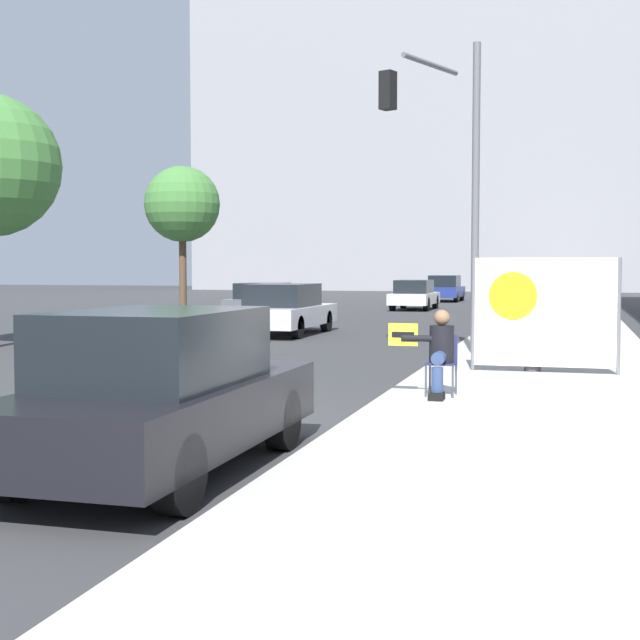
{
  "coord_description": "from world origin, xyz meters",
  "views": [
    {
      "loc": [
        4.65,
        -9.76,
        1.91
      ],
      "look_at": [
        0.53,
        4.82,
        1.03
      ],
      "focal_mm": 50.0,
      "sensor_mm": 36.0,
      "label": 1
    }
  ],
  "objects_px": {
    "traffic_light_pole": "(444,152)",
    "car_on_road_midblock": "(264,300)",
    "parked_car_curbside": "(161,393)",
    "street_tree_midblock": "(182,205)",
    "car_on_road_distant": "(414,295)",
    "car_on_road_far_lane": "(445,289)",
    "jogger_on_sidewalk": "(533,324)",
    "car_on_road_nearest": "(284,309)",
    "protest_banner": "(543,312)",
    "seated_protester": "(439,350)"
  },
  "relations": [
    {
      "from": "car_on_road_nearest",
      "to": "car_on_road_midblock",
      "type": "xyz_separation_m",
      "value": [
        -3.49,
        8.14,
        -0.05
      ]
    },
    {
      "from": "parked_car_curbside",
      "to": "car_on_road_nearest",
      "type": "xyz_separation_m",
      "value": [
        -4.29,
        16.87,
        -0.02
      ]
    },
    {
      "from": "car_on_road_distant",
      "to": "jogger_on_sidewalk",
      "type": "bearing_deg",
      "value": -75.77
    },
    {
      "from": "car_on_road_midblock",
      "to": "street_tree_midblock",
      "type": "relative_size",
      "value": 0.75
    },
    {
      "from": "seated_protester",
      "to": "street_tree_midblock",
      "type": "height_order",
      "value": "street_tree_midblock"
    },
    {
      "from": "car_on_road_distant",
      "to": "street_tree_midblock",
      "type": "height_order",
      "value": "street_tree_midblock"
    },
    {
      "from": "car_on_road_midblock",
      "to": "car_on_road_far_lane",
      "type": "height_order",
      "value": "car_on_road_far_lane"
    },
    {
      "from": "car_on_road_far_lane",
      "to": "seated_protester",
      "type": "bearing_deg",
      "value": -82.34
    },
    {
      "from": "car_on_road_distant",
      "to": "car_on_road_nearest",
      "type": "bearing_deg",
      "value": -93.48
    },
    {
      "from": "protest_banner",
      "to": "car_on_road_midblock",
      "type": "distance_m",
      "value": 20.25
    },
    {
      "from": "traffic_light_pole",
      "to": "car_on_road_far_lane",
      "type": "relative_size",
      "value": 1.46
    },
    {
      "from": "seated_protester",
      "to": "car_on_road_midblock",
      "type": "distance_m",
      "value": 22.46
    },
    {
      "from": "traffic_light_pole",
      "to": "street_tree_midblock",
      "type": "height_order",
      "value": "traffic_light_pole"
    },
    {
      "from": "jogger_on_sidewalk",
      "to": "car_on_road_far_lane",
      "type": "bearing_deg",
      "value": -112.17
    },
    {
      "from": "parked_car_curbside",
      "to": "jogger_on_sidewalk",
      "type": "bearing_deg",
      "value": 69.74
    },
    {
      "from": "parked_car_curbside",
      "to": "street_tree_midblock",
      "type": "xyz_separation_m",
      "value": [
        -10.65,
        23.86,
        3.57
      ]
    },
    {
      "from": "seated_protester",
      "to": "jogger_on_sidewalk",
      "type": "height_order",
      "value": "jogger_on_sidewalk"
    },
    {
      "from": "seated_protester",
      "to": "car_on_road_far_lane",
      "type": "distance_m",
      "value": 39.45
    },
    {
      "from": "traffic_light_pole",
      "to": "parked_car_curbside",
      "type": "height_order",
      "value": "traffic_light_pole"
    },
    {
      "from": "protest_banner",
      "to": "parked_car_curbside",
      "type": "height_order",
      "value": "protest_banner"
    },
    {
      "from": "jogger_on_sidewalk",
      "to": "parked_car_curbside",
      "type": "distance_m",
      "value": 8.75
    },
    {
      "from": "car_on_road_far_lane",
      "to": "street_tree_midblock",
      "type": "relative_size",
      "value": 0.76
    },
    {
      "from": "car_on_road_nearest",
      "to": "car_on_road_distant",
      "type": "distance_m",
      "value": 16.33
    },
    {
      "from": "traffic_light_pole",
      "to": "car_on_road_midblock",
      "type": "bearing_deg",
      "value": 123.19
    },
    {
      "from": "parked_car_curbside",
      "to": "car_on_road_midblock",
      "type": "bearing_deg",
      "value": 107.29
    },
    {
      "from": "car_on_road_distant",
      "to": "car_on_road_far_lane",
      "type": "relative_size",
      "value": 0.98
    },
    {
      "from": "jogger_on_sidewalk",
      "to": "parked_car_curbside",
      "type": "bearing_deg",
      "value": 37.42
    },
    {
      "from": "parked_car_curbside",
      "to": "car_on_road_distant",
      "type": "relative_size",
      "value": 0.96
    },
    {
      "from": "car_on_road_distant",
      "to": "car_on_road_far_lane",
      "type": "bearing_deg",
      "value": 90.26
    },
    {
      "from": "jogger_on_sidewalk",
      "to": "parked_car_curbside",
      "type": "height_order",
      "value": "jogger_on_sidewalk"
    },
    {
      "from": "protest_banner",
      "to": "car_on_road_midblock",
      "type": "xyz_separation_m",
      "value": [
        -10.99,
        16.99,
        -0.49
      ]
    },
    {
      "from": "traffic_light_pole",
      "to": "car_on_road_far_lane",
      "type": "xyz_separation_m",
      "value": [
        -4.35,
        32.28,
        -3.63
      ]
    },
    {
      "from": "street_tree_midblock",
      "to": "car_on_road_midblock",
      "type": "bearing_deg",
      "value": 22.12
    },
    {
      "from": "seated_protester",
      "to": "car_on_road_midblock",
      "type": "bearing_deg",
      "value": 138.62
    },
    {
      "from": "protest_banner",
      "to": "car_on_road_midblock",
      "type": "relative_size",
      "value": 0.57
    },
    {
      "from": "traffic_light_pole",
      "to": "car_on_road_distant",
      "type": "bearing_deg",
      "value": 101.27
    },
    {
      "from": "seated_protester",
      "to": "car_on_road_far_lane",
      "type": "bearing_deg",
      "value": 120.7
    },
    {
      "from": "traffic_light_pole",
      "to": "parked_car_curbside",
      "type": "relative_size",
      "value": 1.54
    },
    {
      "from": "jogger_on_sidewalk",
      "to": "car_on_road_nearest",
      "type": "bearing_deg",
      "value": -82.12
    },
    {
      "from": "protest_banner",
      "to": "car_on_road_distant",
      "type": "height_order",
      "value": "protest_banner"
    },
    {
      "from": "traffic_light_pole",
      "to": "jogger_on_sidewalk",
      "type": "bearing_deg",
      "value": -58.99
    },
    {
      "from": "car_on_road_midblock",
      "to": "car_on_road_far_lane",
      "type": "relative_size",
      "value": 0.98
    },
    {
      "from": "parked_car_curbside",
      "to": "car_on_road_nearest",
      "type": "distance_m",
      "value": 17.41
    },
    {
      "from": "protest_banner",
      "to": "car_on_road_nearest",
      "type": "relative_size",
      "value": 0.52
    },
    {
      "from": "seated_protester",
      "to": "jogger_on_sidewalk",
      "type": "bearing_deg",
      "value": 95.01
    },
    {
      "from": "seated_protester",
      "to": "protest_banner",
      "type": "xyz_separation_m",
      "value": [
        1.3,
        3.26,
        0.39
      ]
    },
    {
      "from": "car_on_road_midblock",
      "to": "car_on_road_far_lane",
      "type": "bearing_deg",
      "value": 76.75
    },
    {
      "from": "traffic_light_pole",
      "to": "car_on_road_midblock",
      "type": "height_order",
      "value": "traffic_light_pole"
    },
    {
      "from": "traffic_light_pole",
      "to": "car_on_road_nearest",
      "type": "height_order",
      "value": "traffic_light_pole"
    },
    {
      "from": "seated_protester",
      "to": "traffic_light_pole",
      "type": "height_order",
      "value": "traffic_light_pole"
    }
  ]
}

